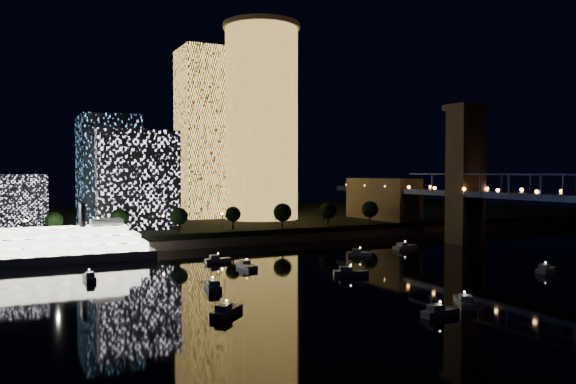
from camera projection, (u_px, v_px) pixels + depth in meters
name	position (u px, v px, depth m)	size (l,w,h in m)	color
ground	(412.00, 283.00, 129.31)	(520.00, 520.00, 0.00)	black
far_bank	(199.00, 220.00, 272.02)	(420.00, 160.00, 5.00)	black
seawall	(265.00, 239.00, 202.44)	(420.00, 6.00, 3.00)	#6B5E4C
tower_cylindrical	(262.00, 122.00, 247.96)	(34.00, 34.00, 85.72)	#E7B04A
tower_rectangular	(207.00, 134.00, 258.08)	(24.19, 24.19, 76.98)	#E7B04A
midrise_blocks	(84.00, 181.00, 205.94)	(91.96, 35.87, 41.60)	white
riverboat	(48.00, 248.00, 157.52)	(57.80, 13.50, 17.33)	silver
motorboats	(331.00, 273.00, 138.41)	(111.09, 76.95, 2.78)	silver
esplanade_trees	(204.00, 215.00, 198.14)	(166.48, 7.00, 9.00)	black
street_lamps	(163.00, 219.00, 197.59)	(132.70, 0.70, 5.65)	black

